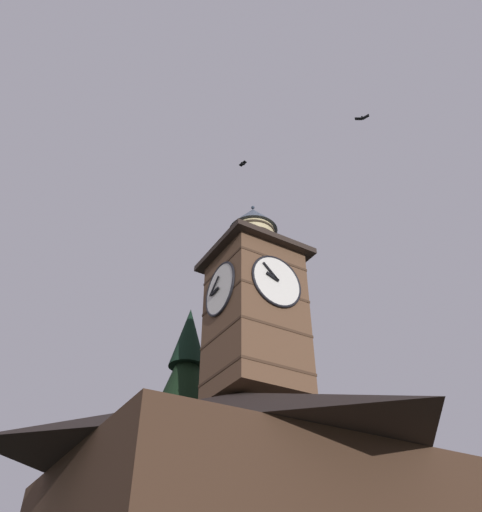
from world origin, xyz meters
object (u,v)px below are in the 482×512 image
pine_tree_behind (178,491)px  flying_bird_low (362,118)px  clock_tower (255,305)px  moon (138,496)px  flying_bird_high (243,164)px

pine_tree_behind → flying_bird_low: size_ratio=24.99×
clock_tower → pine_tree_behind: clock_tower is taller
moon → flying_bird_high: size_ratio=3.70×
moon → flying_bird_high: flying_bird_high is taller
pine_tree_behind → flying_bird_high: bearing=109.4°
clock_tower → flying_bird_high: (-0.77, -2.13, 10.38)m
flying_bird_high → moon: bearing=-104.5°
pine_tree_behind → moon: (-10.77, -34.03, 5.99)m
pine_tree_behind → moon: bearing=-107.6°
clock_tower → flying_bird_high: flying_bird_high is taller
pine_tree_behind → flying_bird_high: (-1.12, 3.18, 16.33)m
clock_tower → flying_bird_high: size_ratio=18.48×
flying_bird_high → flying_bird_low: size_ratio=0.88×
clock_tower → flying_bird_high: bearing=-109.8°
moon → flying_bird_high: bearing=75.5°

